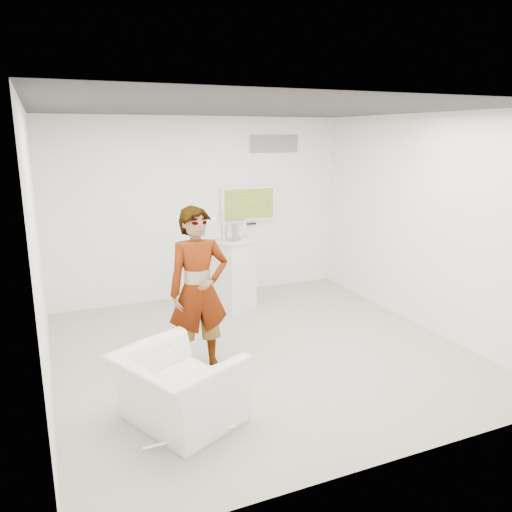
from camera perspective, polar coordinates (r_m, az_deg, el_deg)
name	(u,v)px	position (r m, az deg, el deg)	size (l,w,h in m)	color
room	(260,236)	(6.09, 0.50, 2.25)	(5.01, 5.01, 3.00)	#ADAB9F
tv	(248,204)	(8.63, -0.88, 6.02)	(1.00, 0.08, 0.60)	silver
logo_decal	(274,144)	(8.79, 2.09, 12.70)	(0.90, 0.02, 0.30)	gray
person	(199,290)	(5.77, -6.58, -3.93)	(0.71, 0.46, 1.94)	white
armchair	(178,388)	(4.98, -8.87, -14.73)	(1.09, 0.95, 0.71)	white
pedestal	(234,275)	(7.82, -2.50, -2.17)	(0.55, 0.55, 1.14)	silver
floor_uplight	(248,284)	(8.84, -0.87, -3.19)	(0.17, 0.17, 0.27)	white
vitrine	(234,230)	(7.65, -2.55, 3.02)	(0.30, 0.30, 0.30)	silver
console	(234,232)	(7.66, -2.55, 2.72)	(0.05, 0.16, 0.22)	silver
wii_remote	(214,220)	(5.79, -4.82, 4.10)	(0.03, 0.13, 0.03)	silver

